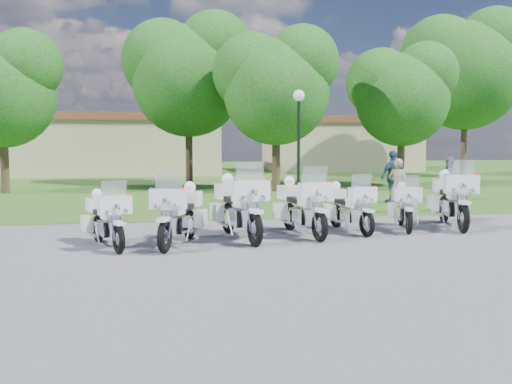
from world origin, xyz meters
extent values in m
plane|color=#545459|center=(0.00, 0.00, 0.00)|extent=(100.00, 100.00, 0.00)
cube|color=#325F1E|center=(0.00, 27.00, 0.00)|extent=(100.00, 48.00, 0.01)
torus|color=black|center=(-4.03, -1.44, 0.30)|extent=(0.32, 0.61, 0.61)
torus|color=black|center=(-4.56, 0.00, 0.30)|extent=(0.32, 0.61, 0.61)
cube|color=white|center=(-4.02, -1.46, 0.61)|extent=(0.29, 0.43, 0.06)
cube|color=white|center=(-4.10, -1.24, 0.95)|extent=(0.69, 0.43, 0.36)
cube|color=silver|center=(-4.12, -1.19, 1.27)|extent=(0.51, 0.28, 0.34)
sphere|color=red|center=(-3.81, -1.20, 1.12)|extent=(0.08, 0.08, 0.08)
sphere|color=#1426E5|center=(-4.35, -1.39, 1.12)|extent=(0.08, 0.08, 0.08)
cube|color=silver|center=(-4.30, -0.70, 0.41)|extent=(0.46, 0.58, 0.31)
cube|color=white|center=(-4.22, -0.90, 0.72)|extent=(0.43, 0.54, 0.20)
cube|color=black|center=(-4.39, -0.45, 0.71)|extent=(0.48, 0.63, 0.11)
cube|color=white|center=(-4.25, -0.03, 0.45)|extent=(0.31, 0.50, 0.33)
cube|color=white|center=(-4.76, -0.22, 0.45)|extent=(0.31, 0.50, 0.33)
cube|color=white|center=(-4.57, 0.03, 0.83)|extent=(0.53, 0.49, 0.29)
sphere|color=white|center=(-4.57, 0.03, 1.07)|extent=(0.24, 0.24, 0.24)
torus|color=black|center=(-3.13, -1.53, 0.33)|extent=(0.36, 0.68, 0.67)
torus|color=black|center=(-2.54, 0.07, 0.33)|extent=(0.36, 0.68, 0.67)
cube|color=white|center=(-3.14, -1.55, 0.68)|extent=(0.32, 0.48, 0.07)
cube|color=white|center=(-3.05, -1.32, 1.06)|extent=(0.76, 0.48, 0.40)
cube|color=silver|center=(-3.03, -1.26, 1.41)|extent=(0.57, 0.31, 0.38)
sphere|color=red|center=(-2.77, -1.48, 1.25)|extent=(0.09, 0.09, 0.09)
sphere|color=#1426E5|center=(-3.38, -1.26, 1.25)|extent=(0.09, 0.09, 0.09)
cube|color=silver|center=(-2.83, -0.71, 0.45)|extent=(0.52, 0.65, 0.34)
cube|color=white|center=(-2.92, -0.94, 0.80)|extent=(0.48, 0.60, 0.22)
cube|color=black|center=(-2.73, -0.43, 0.78)|extent=(0.54, 0.70, 0.12)
cube|color=white|center=(-2.31, -0.18, 0.50)|extent=(0.35, 0.55, 0.36)
cube|color=white|center=(-2.88, 0.03, 0.50)|extent=(0.35, 0.55, 0.36)
cube|color=white|center=(-2.53, 0.10, 0.92)|extent=(0.59, 0.54, 0.32)
sphere|color=white|center=(-2.53, 0.10, 1.19)|extent=(0.26, 0.26, 0.26)
torus|color=black|center=(-1.25, -1.12, 0.37)|extent=(0.27, 0.76, 0.75)
torus|color=black|center=(-1.58, 0.74, 0.37)|extent=(0.27, 0.76, 0.75)
cube|color=white|center=(-1.24, -1.15, 0.76)|extent=(0.28, 0.52, 0.08)
cube|color=white|center=(-1.29, -0.87, 1.17)|extent=(0.84, 0.40, 0.44)
cube|color=silver|center=(-1.30, -0.81, 1.56)|extent=(0.64, 0.24, 0.42)
sphere|color=red|center=(-0.93, -0.87, 1.38)|extent=(0.10, 0.10, 0.10)
sphere|color=#1426E5|center=(-1.63, -1.00, 1.38)|extent=(0.10, 0.10, 0.10)
cube|color=silver|center=(-1.42, -0.17, 0.50)|extent=(0.48, 0.68, 0.38)
cube|color=white|center=(-1.37, -0.43, 0.89)|extent=(0.45, 0.63, 0.24)
cube|color=black|center=(-1.48, 0.16, 0.87)|extent=(0.49, 0.75, 0.13)
cube|color=white|center=(-1.22, 0.63, 0.56)|extent=(0.30, 0.60, 0.40)
cube|color=white|center=(-1.88, 0.51, 0.56)|extent=(0.30, 0.60, 0.40)
cube|color=white|center=(-1.59, 0.77, 1.02)|extent=(0.60, 0.53, 0.36)
sphere|color=white|center=(-1.59, 0.77, 1.31)|extent=(0.29, 0.29, 0.29)
torus|color=black|center=(0.26, -0.83, 0.34)|extent=(0.24, 0.71, 0.70)
torus|color=black|center=(0.00, 0.92, 0.34)|extent=(0.24, 0.71, 0.70)
cube|color=white|center=(0.26, -0.85, 0.71)|extent=(0.25, 0.48, 0.07)
cube|color=white|center=(0.22, -0.59, 1.09)|extent=(0.78, 0.36, 0.42)
cube|color=silver|center=(0.21, -0.53, 1.46)|extent=(0.60, 0.21, 0.39)
sphere|color=red|center=(0.56, -0.60, 1.29)|extent=(0.09, 0.09, 0.09)
sphere|color=#1426E5|center=(-0.10, -0.70, 1.29)|extent=(0.09, 0.09, 0.09)
cube|color=silver|center=(0.12, 0.07, 0.47)|extent=(0.44, 0.63, 0.35)
cube|color=white|center=(0.16, -0.18, 0.83)|extent=(0.41, 0.59, 0.23)
cube|color=black|center=(0.08, 0.38, 0.81)|extent=(0.45, 0.69, 0.13)
cube|color=white|center=(0.33, 0.82, 0.52)|extent=(0.27, 0.56, 0.38)
cube|color=white|center=(-0.29, 0.72, 0.52)|extent=(0.27, 0.56, 0.38)
cube|color=white|center=(-0.01, 0.96, 0.96)|extent=(0.56, 0.49, 0.33)
sphere|color=white|center=(-0.01, 0.96, 1.23)|extent=(0.27, 0.27, 0.27)
torus|color=black|center=(1.53, -0.36, 0.30)|extent=(0.21, 0.62, 0.61)
torus|color=black|center=(1.28, 1.17, 0.30)|extent=(0.21, 0.62, 0.61)
cube|color=white|center=(1.53, -0.38, 0.62)|extent=(0.23, 0.42, 0.06)
cube|color=white|center=(1.50, -0.15, 0.96)|extent=(0.68, 0.32, 0.37)
cube|color=silver|center=(1.49, -0.10, 1.28)|extent=(0.52, 0.19, 0.34)
sphere|color=red|center=(1.80, -0.16, 1.13)|extent=(0.08, 0.08, 0.08)
sphere|color=#1426E5|center=(1.22, -0.26, 1.13)|extent=(0.08, 0.08, 0.08)
cube|color=silver|center=(1.41, 0.42, 0.41)|extent=(0.39, 0.55, 0.31)
cube|color=white|center=(1.44, 0.21, 0.73)|extent=(0.36, 0.52, 0.20)
cube|color=black|center=(1.36, 0.69, 0.71)|extent=(0.40, 0.61, 0.11)
cube|color=white|center=(1.58, 1.08, 0.46)|extent=(0.24, 0.50, 0.33)
cube|color=white|center=(1.04, 0.99, 0.46)|extent=(0.24, 0.50, 0.33)
cube|color=white|center=(1.28, 1.20, 0.84)|extent=(0.49, 0.43, 0.29)
sphere|color=white|center=(1.28, 1.20, 1.08)|extent=(0.24, 0.24, 0.24)
torus|color=black|center=(2.66, -0.18, 0.29)|extent=(0.29, 0.60, 0.59)
torus|color=black|center=(3.11, 1.25, 0.29)|extent=(0.29, 0.60, 0.59)
cube|color=white|center=(2.66, -0.20, 0.60)|extent=(0.27, 0.42, 0.06)
cube|color=white|center=(2.72, 0.01, 0.93)|extent=(0.67, 0.39, 0.35)
cube|color=silver|center=(2.74, 0.06, 1.24)|extent=(0.50, 0.25, 0.33)
sphere|color=red|center=(2.98, -0.12, 1.10)|extent=(0.08, 0.08, 0.08)
sphere|color=#1426E5|center=(2.44, 0.05, 1.10)|extent=(0.08, 0.08, 0.08)
cube|color=silver|center=(2.89, 0.55, 0.40)|extent=(0.44, 0.56, 0.30)
cube|color=white|center=(2.83, 0.35, 0.71)|extent=(0.41, 0.52, 0.19)
cube|color=black|center=(2.97, 0.81, 0.69)|extent=(0.45, 0.61, 0.11)
cube|color=white|center=(3.33, 1.05, 0.44)|extent=(0.29, 0.49, 0.32)
cube|color=white|center=(2.82, 1.21, 0.44)|extent=(0.29, 0.49, 0.32)
cube|color=white|center=(3.12, 1.28, 0.81)|extent=(0.51, 0.47, 0.28)
sphere|color=white|center=(3.12, 1.28, 1.04)|extent=(0.23, 0.23, 0.23)
torus|color=black|center=(4.02, -0.27, 0.37)|extent=(0.33, 0.76, 0.74)
torus|color=black|center=(4.50, 1.56, 0.37)|extent=(0.33, 0.76, 0.74)
cube|color=white|center=(4.02, -0.29, 0.76)|extent=(0.32, 0.52, 0.08)
cube|color=white|center=(4.09, -0.02, 1.17)|extent=(0.84, 0.46, 0.44)
cube|color=silver|center=(4.10, 0.04, 1.56)|extent=(0.64, 0.29, 0.42)
sphere|color=red|center=(4.41, -0.18, 1.38)|extent=(0.10, 0.10, 0.10)
sphere|color=#1426E5|center=(3.73, 0.00, 1.38)|extent=(0.10, 0.10, 0.10)
cube|color=silver|center=(4.27, 0.67, 0.50)|extent=(0.52, 0.70, 0.38)
cube|color=white|center=(4.20, 0.41, 0.89)|extent=(0.49, 0.65, 0.24)
cube|color=black|center=(4.35, 0.99, 0.87)|extent=(0.54, 0.76, 0.13)
cube|color=white|center=(4.78, 1.31, 0.56)|extent=(0.34, 0.61, 0.40)
cube|color=white|center=(4.14, 1.48, 0.56)|extent=(0.34, 0.61, 0.40)
cube|color=white|center=(4.51, 1.59, 1.02)|extent=(0.63, 0.57, 0.36)
sphere|color=white|center=(4.51, 1.59, 1.31)|extent=(0.29, 0.29, 0.29)
cylinder|color=black|center=(2.18, 8.59, 1.91)|extent=(0.12, 0.12, 3.82)
sphere|color=white|center=(2.18, 8.59, 3.98)|extent=(0.44, 0.44, 0.44)
cylinder|color=#38281C|center=(-9.64, 13.18, 1.54)|extent=(0.36, 0.36, 3.07)
sphere|color=#194914|center=(-9.64, 13.18, 4.19)|extent=(4.47, 4.47, 4.47)
sphere|color=#194914|center=(-8.60, 12.90, 5.45)|extent=(3.07, 3.07, 3.07)
cylinder|color=#38281C|center=(-1.54, 16.50, 1.93)|extent=(0.36, 0.36, 3.86)
sphere|color=#194914|center=(-1.54, 16.50, 5.27)|extent=(5.62, 5.62, 5.62)
sphere|color=#194914|center=(-2.77, 16.94, 6.32)|extent=(4.21, 4.21, 4.21)
sphere|color=#194914|center=(-0.23, 16.15, 6.85)|extent=(3.86, 3.86, 3.86)
cylinder|color=#38281C|center=(2.05, 12.09, 1.61)|extent=(0.36, 0.36, 3.23)
sphere|color=#194914|center=(2.05, 12.09, 4.40)|extent=(4.70, 4.70, 4.70)
sphere|color=#194914|center=(1.02, 12.45, 5.28)|extent=(3.52, 3.52, 3.52)
sphere|color=#194914|center=(3.15, 11.79, 5.72)|extent=(3.23, 3.23, 3.23)
cylinder|color=#38281C|center=(8.72, 13.70, 1.56)|extent=(0.36, 0.36, 3.12)
sphere|color=#194914|center=(8.72, 13.70, 4.26)|extent=(4.54, 4.54, 4.54)
sphere|color=#194914|center=(7.73, 14.05, 5.11)|extent=(3.41, 3.41, 3.41)
sphere|color=#194914|center=(9.78, 13.41, 5.53)|extent=(3.12, 3.12, 3.12)
cylinder|color=#38281C|center=(16.13, 20.67, 2.34)|extent=(0.36, 0.36, 4.67)
sphere|color=#194914|center=(16.13, 20.67, 6.37)|extent=(6.79, 6.79, 6.79)
sphere|color=#194914|center=(14.64, 21.21, 7.64)|extent=(5.10, 5.10, 5.10)
sphere|color=#194914|center=(17.72, 20.25, 8.28)|extent=(4.67, 4.67, 4.67)
cube|color=tan|center=(-6.00, 28.00, 1.80)|extent=(14.00, 8.00, 3.60)
cube|color=brown|center=(-6.00, 28.00, 3.85)|extent=(14.56, 8.32, 0.50)
cube|color=tan|center=(11.00, 30.00, 1.80)|extent=(11.00, 7.00, 3.60)
cube|color=brown|center=(11.00, 30.00, 3.85)|extent=(11.44, 7.28, 0.50)
imported|color=gray|center=(4.11, 3.72, 0.85)|extent=(0.73, 0.72, 1.69)
imported|color=slate|center=(7.55, 6.89, 0.83)|extent=(1.00, 1.01, 1.65)
imported|color=#2C4D6B|center=(5.20, 6.54, 0.95)|extent=(1.20, 0.82, 1.90)
camera|label=1|loc=(-3.32, -12.82, 2.20)|focal=40.00mm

